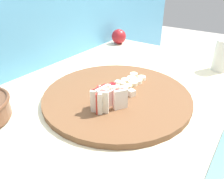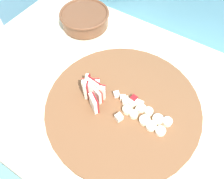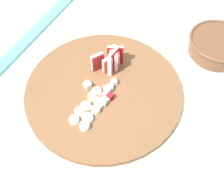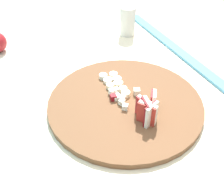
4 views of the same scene
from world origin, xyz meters
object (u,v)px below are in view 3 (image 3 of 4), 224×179
Objects in this scene: apple_wedge_fan at (112,60)px; ceramic_bowl at (217,45)px; cutting_board at (103,92)px; apple_dice_pile at (103,92)px; banana_slice_rows at (90,108)px.

apple_wedge_fan reaches higher than ceramic_bowl.
cutting_board is 0.38m from ceramic_bowl.
ceramic_bowl is (-0.22, 0.25, -0.01)m from apple_wedge_fan.
apple_wedge_fan reaches higher than apple_dice_pile.
cutting_board is 0.07m from banana_slice_rows.
apple_wedge_fan is 0.45× the size of ceramic_bowl.
ceramic_bowl is at bearing 148.56° from banana_slice_rows.
ceramic_bowl is at bearing 130.90° from apple_wedge_fan.
apple_wedge_fan is at bearing -49.10° from ceramic_bowl.
banana_slice_rows is 0.74× the size of ceramic_bowl.
apple_dice_pile is (0.10, 0.03, -0.02)m from apple_wedge_fan.
apple_dice_pile is 0.39m from ceramic_bowl.
banana_slice_rows is at bearing -31.44° from ceramic_bowl.
apple_dice_pile is at bearing 172.90° from banana_slice_rows.
apple_wedge_fan reaches higher than cutting_board.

